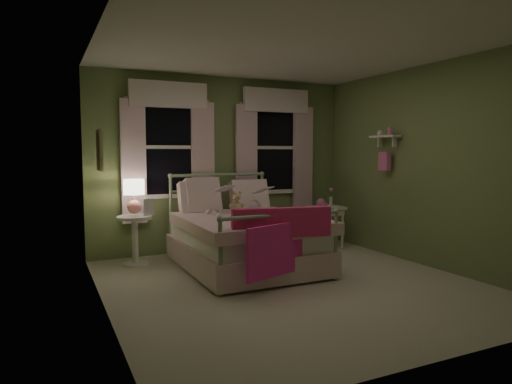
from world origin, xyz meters
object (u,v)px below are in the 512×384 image
nightstand_right (326,213)px  teddy_bear (236,204)px  child_left (212,194)px  table_lamp (134,193)px  nightstand_left (135,233)px  child_right (251,191)px  bed (244,238)px

nightstand_right → teddy_bear: bearing=-171.1°
child_left → nightstand_right: 1.92m
table_lamp → nightstand_right: (2.85, -0.19, -0.40)m
table_lamp → nightstand_right: table_lamp is taller
nightstand_left → teddy_bear: bearing=-19.6°
child_left → nightstand_left: bearing=-12.6°
teddy_bear → nightstand_left: (-1.25, 0.45, -0.37)m
table_lamp → nightstand_right: 2.88m
child_right → nightstand_right: 1.38m
teddy_bear → table_lamp: size_ratio=0.66×
child_right → table_lamp: size_ratio=1.66×
table_lamp → child_right: bearing=-10.6°
nightstand_left → table_lamp: size_ratio=1.45×
nightstand_left → table_lamp: 0.54m
child_left → child_right: (0.56, 0.00, 0.01)m
child_right → teddy_bear: bearing=47.0°
bed → table_lamp: (-1.25, 0.72, 0.58)m
bed → child_left: child_left is taller
teddy_bear → table_lamp: table_lamp is taller
child_right → nightstand_right: (1.32, 0.09, -0.39)m
teddy_bear → nightstand_right: size_ratio=0.46×
child_right → teddy_bear: size_ratio=2.51×
table_lamp → bed: bearing=-30.0°
nightstand_right → nightstand_left: bearing=176.1°
child_right → nightstand_left: (-1.53, 0.29, -0.52)m
child_left → nightstand_left: (-0.97, 0.29, -0.51)m
nightstand_left → child_right: bearing=-10.6°
bed → nightstand_right: 1.69m
bed → child_right: 0.77m
nightstand_left → table_lamp: table_lamp is taller
nightstand_left → bed: bearing=-30.0°
child_left → child_right: 0.56m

